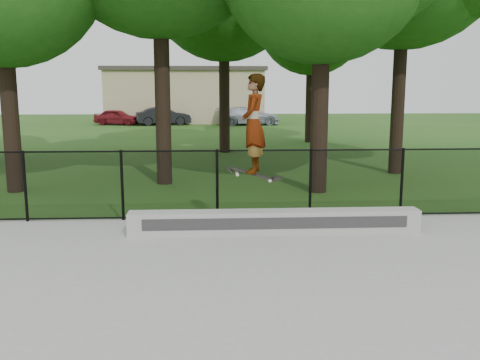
{
  "coord_description": "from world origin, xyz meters",
  "views": [
    {
      "loc": [
        -0.15,
        -5.26,
        2.88
      ],
      "look_at": [
        0.39,
        4.2,
        1.2
      ],
      "focal_mm": 40.0,
      "sensor_mm": 36.0,
      "label": 1
    }
  ],
  "objects": [
    {
      "name": "grind_ledge",
      "position": [
        1.09,
        4.7,
        0.28
      ],
      "size": [
        5.62,
        0.4,
        0.45
      ],
      "primitive_type": "cube",
      "color": "#ACACA7",
      "rests_on": "concrete_slab"
    },
    {
      "name": "car_a",
      "position": [
        -6.94,
        34.8,
        0.58
      ],
      "size": [
        3.63,
        2.29,
        1.16
      ],
      "primitive_type": "imported",
      "rotation": [
        0.0,
        0.0,
        1.28
      ],
      "color": "maroon",
      "rests_on": "ground"
    },
    {
      "name": "concrete_slab",
      "position": [
        0.0,
        0.0,
        0.03
      ],
      "size": [
        14.0,
        12.0,
        0.06
      ],
      "primitive_type": "cube",
      "color": "#959691",
      "rests_on": "ground"
    },
    {
      "name": "distant_building",
      "position": [
        -2.0,
        38.0,
        2.16
      ],
      "size": [
        12.4,
        6.4,
        4.3
      ],
      "color": "#CAB88E",
      "rests_on": "ground"
    },
    {
      "name": "ground",
      "position": [
        0.0,
        0.0,
        0.0
      ],
      "size": [
        100.0,
        100.0,
        0.0
      ],
      "primitive_type": "plane",
      "color": "#204E16",
      "rests_on": "ground"
    },
    {
      "name": "car_c",
      "position": [
        2.71,
        34.21,
        0.66
      ],
      "size": [
        4.37,
        2.29,
        1.33
      ],
      "primitive_type": "imported",
      "rotation": [
        0.0,
        0.0,
        1.68
      ],
      "color": "#A0A5B5",
      "rests_on": "ground"
    },
    {
      "name": "skater_airborne",
      "position": [
        0.65,
        4.44,
        2.16
      ],
      "size": [
        0.81,
        0.73,
        2.01
      ],
      "color": "black",
      "rests_on": "ground"
    },
    {
      "name": "car_b",
      "position": [
        -3.54,
        34.51,
        0.65
      ],
      "size": [
        3.8,
        2.12,
        1.3
      ],
      "primitive_type": "imported",
      "rotation": [
        0.0,
        0.0,
        1.79
      ],
      "color": "black",
      "rests_on": "ground"
    },
    {
      "name": "chainlink_fence",
      "position": [
        0.0,
        5.9,
        0.81
      ],
      "size": [
        16.06,
        0.06,
        1.5
      ],
      "color": "black",
      "rests_on": "concrete_slab"
    }
  ]
}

